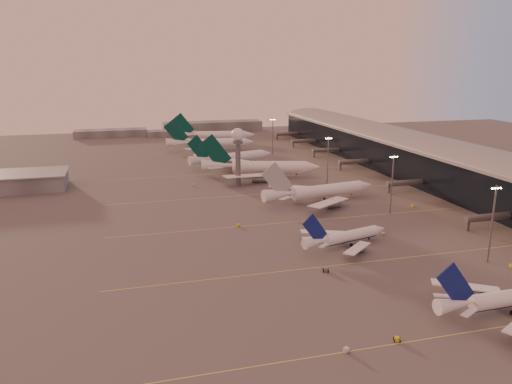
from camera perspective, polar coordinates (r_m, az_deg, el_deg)
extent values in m
plane|color=#504E4E|center=(146.80, 6.96, -10.21)|extent=(700.00, 700.00, 0.00)
cube|color=#EBE352|center=(134.73, 25.18, -13.96)|extent=(180.00, 0.25, 0.02)
cube|color=#EBE352|center=(167.64, 15.28, -7.40)|extent=(180.00, 0.25, 0.02)
cube|color=#EBE352|center=(205.19, 8.99, -2.99)|extent=(180.00, 0.25, 0.02)
cube|color=#EBE352|center=(245.26, 4.73, 0.05)|extent=(180.00, 0.25, 0.02)
cube|color=#EBE352|center=(291.48, 1.40, 2.42)|extent=(180.00, 0.25, 0.02)
cube|color=black|center=(287.24, 18.89, 3.29)|extent=(36.00, 360.00, 18.00)
cylinder|color=gray|center=(285.74, 19.04, 5.06)|extent=(10.08, 360.00, 10.08)
cube|color=gray|center=(285.71, 19.04, 5.10)|extent=(40.00, 362.00, 0.80)
cylinder|color=slate|center=(209.47, 25.26, -2.59)|extent=(22.00, 2.80, 2.80)
cube|color=slate|center=(203.89, 23.03, -3.47)|extent=(1.20, 1.20, 4.40)
cylinder|color=slate|center=(254.49, 16.92, 1.03)|extent=(22.00, 2.80, 2.80)
cube|color=slate|center=(249.92, 14.94, 0.39)|extent=(1.20, 1.20, 4.40)
cylinder|color=slate|center=(302.18, 11.35, 3.45)|extent=(22.00, 2.80, 2.80)
cube|color=slate|center=(298.34, 9.61, 2.93)|extent=(1.20, 1.20, 4.40)
cylinder|color=slate|center=(339.62, 8.22, 4.79)|extent=(22.00, 2.80, 2.80)
cube|color=slate|center=(336.21, 6.63, 4.34)|extent=(1.20, 1.20, 4.40)
cylinder|color=slate|center=(378.02, 5.70, 5.85)|extent=(22.00, 2.80, 2.80)
cube|color=slate|center=(374.96, 4.25, 5.45)|extent=(1.20, 1.20, 4.40)
cylinder|color=slate|center=(415.24, 3.73, 6.67)|extent=(22.00, 2.80, 2.80)
cube|color=slate|center=(412.46, 2.40, 6.31)|extent=(1.20, 1.20, 4.40)
cylinder|color=slate|center=(254.56, -2.06, 3.16)|extent=(2.60, 2.60, 22.00)
cylinder|color=slate|center=(252.54, -2.09, 5.72)|extent=(5.20, 5.20, 1.20)
sphere|color=white|center=(251.97, -2.10, 6.60)|extent=(6.40, 6.40, 6.40)
cylinder|color=slate|center=(251.49, -2.10, 7.43)|extent=(0.16, 0.16, 2.00)
cylinder|color=slate|center=(171.82, 25.36, -3.37)|extent=(0.56, 0.56, 25.00)
cube|color=slate|center=(168.81, 25.80, 0.52)|extent=(3.60, 0.25, 0.25)
sphere|color=#FFEABF|center=(167.93, 25.39, 0.35)|extent=(0.56, 0.56, 0.56)
sphere|color=#FFEABF|center=(168.58, 25.65, 0.38)|extent=(0.56, 0.56, 0.56)
sphere|color=#FFEABF|center=(169.23, 25.91, 0.40)|extent=(0.56, 0.56, 0.56)
sphere|color=#FFEABF|center=(169.88, 26.17, 0.42)|extent=(0.56, 0.56, 0.56)
cylinder|color=slate|center=(213.16, 15.27, 0.82)|extent=(0.56, 0.56, 25.00)
cube|color=slate|center=(210.74, 15.49, 3.99)|extent=(3.60, 0.25, 0.25)
sphere|color=#FFEABF|center=(210.06, 15.13, 3.87)|extent=(0.56, 0.56, 0.56)
sphere|color=#FFEABF|center=(210.56, 15.36, 3.88)|extent=(0.56, 0.56, 0.56)
sphere|color=#FFEABF|center=(211.06, 15.60, 3.89)|extent=(0.56, 0.56, 0.56)
sphere|color=#FFEABF|center=(211.57, 15.83, 3.89)|extent=(0.56, 0.56, 0.56)
cylinder|color=slate|center=(258.86, 8.21, 3.55)|extent=(0.56, 0.56, 25.00)
cube|color=slate|center=(256.87, 8.31, 6.18)|extent=(3.60, 0.25, 0.25)
sphere|color=#FFEABF|center=(256.34, 7.99, 6.08)|extent=(0.56, 0.56, 0.56)
sphere|color=#FFEABF|center=(256.73, 8.20, 6.09)|extent=(0.56, 0.56, 0.56)
sphere|color=#FFEABF|center=(257.13, 8.41, 6.10)|extent=(0.56, 0.56, 0.56)
sphere|color=#FFEABF|center=(257.52, 8.61, 6.10)|extent=(0.56, 0.56, 0.56)
cylinder|color=slate|center=(341.55, 1.92, 6.34)|extent=(0.56, 0.56, 25.00)
cube|color=slate|center=(340.05, 1.93, 8.34)|extent=(3.60, 0.25, 0.25)
sphere|color=#FFEABF|center=(339.65, 1.69, 8.27)|extent=(0.56, 0.56, 0.56)
sphere|color=#FFEABF|center=(339.94, 1.85, 8.27)|extent=(0.56, 0.56, 0.56)
sphere|color=#FFEABF|center=(340.24, 2.01, 8.28)|extent=(0.56, 0.56, 0.56)
sphere|color=#FFEABF|center=(340.53, 2.18, 8.28)|extent=(0.56, 0.56, 0.56)
cube|color=slate|center=(446.95, -16.26, 6.49)|extent=(60.00, 18.00, 6.00)
cube|color=slate|center=(463.83, -5.00, 7.47)|extent=(90.00, 20.00, 9.00)
cube|color=slate|center=(438.99, -9.70, 6.66)|extent=(40.00, 15.00, 5.00)
cylinder|color=white|center=(144.01, 27.25, -10.86)|extent=(24.15, 4.54, 4.10)
cylinder|color=navy|center=(144.38, 27.21, -11.20)|extent=(23.65, 3.38, 2.95)
cone|color=white|center=(133.23, 21.79, -12.06)|extent=(10.17, 4.28, 4.10)
cube|color=white|center=(147.32, 22.82, -10.09)|extent=(17.35, 11.49, 1.29)
cylinder|color=gray|center=(148.23, 24.23, -10.89)|extent=(4.71, 2.75, 2.66)
cube|color=gray|center=(147.76, 24.28, -10.48)|extent=(0.33, 0.28, 1.64)
cube|color=navy|center=(130.83, 21.82, -10.11)|extent=(11.25, 0.58, 12.22)
cube|color=white|center=(130.02, 23.08, -12.83)|extent=(4.94, 3.68, 0.27)
cube|color=white|center=(136.47, 20.59, -11.25)|extent=(4.96, 3.55, 0.27)
cylinder|color=black|center=(145.42, 25.91, -11.65)|extent=(1.20, 0.56, 1.19)
cylinder|color=black|center=(142.38, 27.19, -12.37)|extent=(1.20, 0.56, 1.19)
cylinder|color=white|center=(175.87, 10.85, -5.05)|extent=(21.88, 9.18, 3.69)
cylinder|color=navy|center=(176.14, 10.83, -5.30)|extent=(21.20, 8.07, 2.66)
cone|color=white|center=(184.26, 13.90, -4.31)|extent=(5.01, 4.65, 3.69)
cone|color=white|center=(166.48, 6.82, -5.85)|extent=(9.73, 5.92, 3.69)
cube|color=white|center=(166.40, 11.49, -6.47)|extent=(13.94, 13.35, 1.16)
cylinder|color=gray|center=(170.15, 11.65, -6.60)|extent=(4.67, 3.40, 2.40)
cube|color=gray|center=(169.78, 11.67, -6.28)|extent=(0.34, 0.31, 1.48)
cube|color=white|center=(179.42, 7.65, -4.73)|extent=(16.09, 7.06, 1.16)
cylinder|color=gray|center=(179.96, 8.72, -5.28)|extent=(4.67, 3.40, 2.40)
cube|color=gray|center=(179.62, 8.73, -4.97)|extent=(0.34, 0.31, 1.48)
cube|color=navy|center=(164.70, 6.74, -4.39)|extent=(9.87, 2.95, 11.00)
cube|color=white|center=(163.37, 7.72, -6.25)|extent=(4.20, 3.94, 0.24)
cube|color=white|center=(169.62, 5.98, -5.40)|extent=(4.42, 2.34, 0.24)
cylinder|color=black|center=(181.97, 12.78, -5.32)|extent=(0.49, 0.49, 0.97)
cylinder|color=black|center=(177.13, 9.93, -5.71)|extent=(1.16, 0.75, 1.07)
cylinder|color=black|center=(174.11, 10.83, -6.12)|extent=(1.16, 0.75, 1.07)
cylinder|color=white|center=(229.79, 8.16, -0.07)|extent=(35.59, 11.14, 5.50)
cylinder|color=white|center=(230.10, 8.15, -0.36)|extent=(34.65, 9.51, 3.96)
cone|color=white|center=(241.52, 12.36, 0.46)|extent=(7.61, 6.53, 5.50)
cone|color=white|center=(217.48, 2.61, -0.58)|extent=(15.45, 7.82, 5.50)
cube|color=white|center=(213.69, 8.31, -1.46)|extent=(23.61, 19.97, 1.63)
cylinder|color=gray|center=(219.33, 8.74, -1.66)|extent=(7.30, 4.63, 3.57)
cube|color=gray|center=(218.99, 8.75, -1.34)|extent=(0.30, 0.26, 2.20)
cube|color=white|center=(237.87, 4.52, 0.30)|extent=(25.79, 13.61, 1.63)
cylinder|color=gray|center=(237.58, 5.81, -0.30)|extent=(7.30, 4.63, 3.57)
cube|color=gray|center=(237.26, 5.81, -0.01)|extent=(0.30, 0.26, 2.20)
cube|color=#AAADB1|center=(215.56, 2.46, 1.06)|extent=(15.08, 2.78, 16.31)
cube|color=white|center=(211.50, 3.38, -0.99)|extent=(7.03, 6.02, 0.22)
cube|color=white|center=(223.19, 1.75, -0.14)|extent=(7.25, 4.39, 0.22)
cylinder|color=black|center=(237.95, 10.84, -0.51)|extent=(0.44, 0.44, 0.89)
cylinder|color=black|center=(230.76, 7.28, -0.83)|extent=(1.03, 0.60, 0.97)
cylinder|color=black|center=(227.58, 7.79, -1.06)|extent=(1.03, 0.60, 0.97)
cylinder|color=white|center=(274.31, 1.48, 2.63)|extent=(40.26, 17.23, 6.46)
cylinder|color=white|center=(274.61, 1.48, 2.33)|extent=(38.99, 15.27, 4.65)
cone|color=white|center=(275.64, 6.45, 2.60)|extent=(9.23, 8.34, 6.46)
cone|color=white|center=(275.26, -4.45, 2.80)|extent=(17.92, 10.83, 6.46)
cube|color=white|center=(258.17, -0.67, 1.62)|extent=(29.83, 12.63, 1.91)
cylinder|color=gray|center=(262.57, 0.42, 1.24)|extent=(8.60, 6.17, 4.20)
cube|color=gray|center=(262.22, 0.42, 1.57)|extent=(0.40, 0.36, 2.58)
cube|color=white|center=(291.07, -0.51, 3.10)|extent=(25.59, 25.03, 1.91)
cylinder|color=gray|center=(287.65, 0.45, 2.42)|extent=(8.60, 6.17, 4.20)
cube|color=gray|center=(287.34, 0.45, 2.72)|extent=(0.40, 0.36, 2.58)
cube|color=#063A34|center=(273.88, -4.66, 4.38)|extent=(17.18, 5.27, 19.11)
cube|color=white|center=(267.70, -4.66, 2.50)|extent=(8.13, 4.21, 0.28)
cube|color=white|center=(282.81, -4.37, 3.15)|extent=(7.70, 7.34, 0.28)
cylinder|color=black|center=(275.77, 4.64, 1.79)|extent=(0.56, 0.56, 1.11)
cylinder|color=black|center=(277.52, 0.80, 1.93)|extent=(1.33, 0.87, 1.22)
cylinder|color=black|center=(272.74, 0.80, 1.71)|extent=(1.33, 0.87, 1.22)
cylinder|color=white|center=(308.24, -2.16, 3.84)|extent=(35.14, 15.65, 5.65)
cylinder|color=white|center=(308.48, -2.16, 3.61)|extent=(34.01, 13.94, 4.07)
cone|color=white|center=(319.04, 1.10, 4.21)|extent=(8.13, 7.39, 5.65)
cone|color=white|center=(296.67, -6.32, 3.48)|extent=(15.70, 9.70, 5.65)
cube|color=white|center=(291.68, -2.17, 3.03)|extent=(22.14, 22.15, 1.67)
cylinder|color=gray|center=(297.21, -1.79, 2.79)|extent=(7.56, 5.49, 3.67)
cube|color=gray|center=(296.94, -1.79, 3.04)|extent=(0.35, 0.32, 2.26)
cube|color=white|center=(317.06, -4.85, 3.92)|extent=(26.08, 10.62, 1.67)
cylinder|color=gray|center=(316.43, -3.86, 3.49)|extent=(7.56, 5.49, 3.67)
cube|color=gray|center=(316.18, -3.86, 3.72)|extent=(0.35, 0.32, 2.26)
cube|color=#063A34|center=(295.15, -6.49, 4.75)|extent=(14.96, 4.88, 16.71)
cube|color=white|center=(290.56, -5.78, 3.29)|extent=(6.69, 6.48, 0.24)
cube|color=white|center=(302.55, -6.93, 3.70)|extent=(7.09, 3.57, 0.24)
cylinder|color=black|center=(315.65, -0.06, 3.46)|extent=(0.49, 0.49, 0.97)
cylinder|color=black|center=(309.35, -2.81, 3.22)|extent=(1.17, 0.78, 1.07)
cylinder|color=black|center=(305.70, -2.41, 3.09)|extent=(1.17, 0.78, 1.07)
cylinder|color=white|center=(361.03, -4.55, 5.45)|extent=(39.20, 10.40, 6.25)
cylinder|color=white|center=(361.26, -4.55, 5.23)|extent=(38.24, 8.58, 4.50)
cone|color=white|center=(363.52, -0.90, 5.56)|extent=(8.13, 7.02, 6.25)
cone|color=white|center=(359.87, -8.94, 5.42)|extent=(16.83, 7.97, 6.25)
cube|color=white|center=(344.55, -5.92, 4.80)|extent=(28.55, 16.50, 1.85)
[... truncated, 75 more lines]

